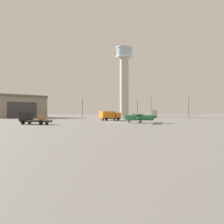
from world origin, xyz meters
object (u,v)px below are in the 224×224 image
(truck_flatbed_black, at_px, (31,118))
(light_post_east, at_px, (83,106))
(airplane_green, at_px, (140,117))
(traffic_cone_near_right, at_px, (51,121))
(light_post_west, at_px, (189,105))
(light_post_north, at_px, (151,105))
(traffic_cone_near_left, at_px, (137,120))
(truck_box_orange, at_px, (110,115))
(car_blue, at_px, (134,116))
(light_post_centre, at_px, (137,106))
(control_tower, at_px, (124,75))

(truck_flatbed_black, height_order, light_post_east, light_post_east)
(airplane_green, distance_m, traffic_cone_near_right, 21.59)
(airplane_green, xyz_separation_m, light_post_west, (28.10, 50.15, 4.49))
(light_post_north, relative_size, traffic_cone_near_left, 14.13)
(truck_box_orange, bearing_deg, traffic_cone_near_right, -170.32)
(car_blue, relative_size, traffic_cone_near_left, 6.38)
(car_blue, bearing_deg, light_post_centre, 100.93)
(car_blue, bearing_deg, light_post_west, 60.12)
(traffic_cone_near_left, bearing_deg, light_post_east, 121.62)
(truck_box_orange, relative_size, light_post_centre, 0.80)
(traffic_cone_near_right, bearing_deg, control_tower, 71.50)
(car_blue, bearing_deg, light_post_east, -161.53)
(car_blue, xyz_separation_m, light_post_centre, (1.72, 3.97, 4.22))
(control_tower, xyz_separation_m, light_post_west, (28.88, -13.82, -16.00))
(light_post_centre, relative_size, traffic_cone_near_left, 11.66)
(light_post_east, height_order, light_post_north, light_post_north)
(truck_flatbed_black, xyz_separation_m, car_blue, (25.21, 43.53, -0.47))
(traffic_cone_near_right, bearing_deg, airplane_green, -5.97)
(light_post_east, bearing_deg, light_post_west, 7.72)
(car_blue, distance_m, light_post_north, 19.27)
(control_tower, distance_m, airplane_green, 67.18)
(airplane_green, height_order, traffic_cone_near_left, airplane_green)
(airplane_green, height_order, light_post_north, light_post_north)
(car_blue, height_order, light_post_north, light_post_north)
(light_post_east, height_order, traffic_cone_near_left, light_post_east)
(light_post_east, distance_m, traffic_cone_near_left, 38.65)
(airplane_green, bearing_deg, light_post_west, -105.74)
(control_tower, relative_size, light_post_west, 3.96)
(airplane_green, distance_m, truck_box_orange, 16.19)
(light_post_centre, bearing_deg, traffic_cone_near_right, -122.68)
(car_blue, bearing_deg, traffic_cone_near_right, -89.33)
(car_blue, height_order, light_post_east, light_post_east)
(truck_box_orange, height_order, traffic_cone_near_right, truck_box_orange)
(light_post_north, xyz_separation_m, light_post_centre, (-7.72, -12.02, -0.92))
(truck_box_orange, distance_m, traffic_cone_near_right, 18.63)
(light_post_centre, bearing_deg, light_post_north, 57.29)
(airplane_green, distance_m, truck_flatbed_black, 23.94)
(truck_flatbed_black, bearing_deg, traffic_cone_near_right, -86.51)
(traffic_cone_near_left, xyz_separation_m, traffic_cone_near_right, (-21.91, -8.80, -0.05))
(light_post_west, xyz_separation_m, traffic_cone_near_right, (-49.54, -47.91, -5.63))
(truck_box_orange, height_order, traffic_cone_near_left, truck_box_orange)
(car_blue, xyz_separation_m, light_post_west, (26.07, 12.61, 5.18))
(car_blue, distance_m, light_post_east, 22.97)
(car_blue, relative_size, light_post_east, 0.51)
(car_blue, relative_size, traffic_cone_near_right, 7.54)
(car_blue, bearing_deg, airplane_green, -58.80)
(control_tower, bearing_deg, car_blue, -83.92)
(light_post_east, xyz_separation_m, traffic_cone_near_left, (20.10, -32.65, -4.92))
(airplane_green, height_order, traffic_cone_near_right, airplane_green)
(car_blue, bearing_deg, light_post_north, 93.76)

